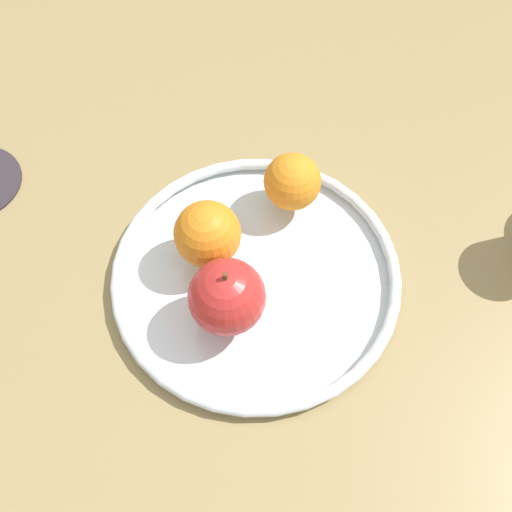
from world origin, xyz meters
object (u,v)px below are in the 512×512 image
orange_center (292,182)px  orange_front_left (207,234)px  apple (227,297)px  fruit_bowl (256,275)px

orange_center → orange_front_left: orange_front_left is taller
apple → orange_front_left: 7.32cm
fruit_bowl → orange_front_left: orange_front_left is taller
fruit_bowl → orange_center: orange_center is taller
fruit_bowl → apple: bearing=165.9°
fruit_bowl → orange_front_left: size_ratio=4.39×
fruit_bowl → apple: size_ratio=3.64×
apple → orange_center: apple is taller
orange_center → orange_front_left: size_ratio=0.90×
fruit_bowl → apple: (-5.27, 1.32, 4.53)cm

